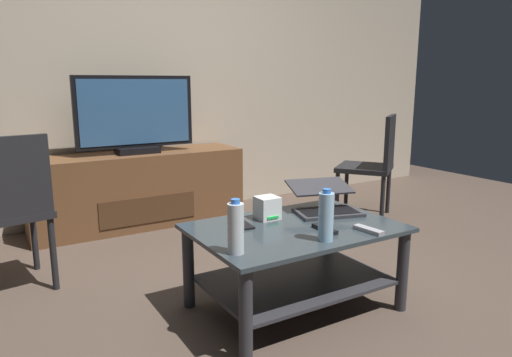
{
  "coord_description": "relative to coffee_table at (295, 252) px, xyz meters",
  "views": [
    {
      "loc": [
        -1.45,
        -1.88,
        1.17
      ],
      "look_at": [
        -0.04,
        0.45,
        0.6
      ],
      "focal_mm": 32.66,
      "sensor_mm": 36.0,
      "label": 1
    }
  ],
  "objects": [
    {
      "name": "cell_phone",
      "position": [
        -0.23,
        0.13,
        0.15
      ],
      "size": [
        0.08,
        0.15,
        0.01
      ],
      "primitive_type": "cube",
      "rotation": [
        0.0,
        0.0,
        -0.1
      ],
      "color": "black",
      "rests_on": "coffee_table"
    },
    {
      "name": "water_bottle_far",
      "position": [
        -0.44,
        -0.18,
        0.25
      ],
      "size": [
        0.07,
        0.07,
        0.24
      ],
      "color": "silver",
      "rests_on": "coffee_table"
    },
    {
      "name": "laptop",
      "position": [
        0.3,
        0.14,
        0.2
      ],
      "size": [
        0.44,
        0.44,
        0.15
      ],
      "color": "#333338",
      "rests_on": "coffee_table"
    },
    {
      "name": "side_chair",
      "position": [
        -1.25,
        0.96,
        0.2
      ],
      "size": [
        0.5,
        0.5,
        0.89
      ],
      "color": "black",
      "rests_on": "ground"
    },
    {
      "name": "media_cabinet",
      "position": [
        -0.25,
        1.86,
        -0.01
      ],
      "size": [
        1.7,
        0.49,
        0.6
      ],
      "color": "brown",
      "rests_on": "ground"
    },
    {
      "name": "router_box",
      "position": [
        -0.06,
        0.18,
        0.2
      ],
      "size": [
        0.12,
        0.11,
        0.12
      ],
      "color": "white",
      "rests_on": "coffee_table"
    },
    {
      "name": "back_wall",
      "position": [
        0.11,
        2.18,
        1.09
      ],
      "size": [
        6.4,
        0.12,
        2.8
      ],
      "primitive_type": "cube",
      "color": "#B2A38C",
      "rests_on": "ground"
    },
    {
      "name": "ground_plane",
      "position": [
        0.11,
        0.05,
        -0.31
      ],
      "size": [
        7.68,
        7.68,
        0.0
      ],
      "primitive_type": "plane",
      "color": "#4C3D33"
    },
    {
      "name": "coffee_table",
      "position": [
        0.0,
        0.0,
        0.0
      ],
      "size": [
        1.03,
        0.7,
        0.45
      ],
      "color": "#2D383D",
      "rests_on": "ground"
    },
    {
      "name": "dining_chair",
      "position": [
        1.57,
        1.02,
        0.19
      ],
      "size": [
        0.62,
        0.62,
        0.89
      ],
      "color": "black",
      "rests_on": "ground"
    },
    {
      "name": "soundbar_remote",
      "position": [
        0.08,
        -0.14,
        0.15
      ],
      "size": [
        0.05,
        0.16,
        0.02
      ],
      "primitive_type": "cube",
      "rotation": [
        0.0,
        0.0,
        -0.04
      ],
      "color": "black",
      "rests_on": "coffee_table"
    },
    {
      "name": "tv_remote",
      "position": [
        0.25,
        -0.26,
        0.15
      ],
      "size": [
        0.06,
        0.16,
        0.02
      ],
      "primitive_type": "cube",
      "rotation": [
        0.0,
        0.0,
        0.12
      ],
      "color": "#99999E",
      "rests_on": "coffee_table"
    },
    {
      "name": "television",
      "position": [
        -0.25,
        1.84,
        0.59
      ],
      "size": [
        0.94,
        0.2,
        0.61
      ],
      "color": "black",
      "rests_on": "media_cabinet"
    },
    {
      "name": "water_bottle_near",
      "position": [
        -0.01,
        -0.25,
        0.26
      ],
      "size": [
        0.07,
        0.07,
        0.24
      ],
      "color": "#99C6E5",
      "rests_on": "coffee_table"
    }
  ]
}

